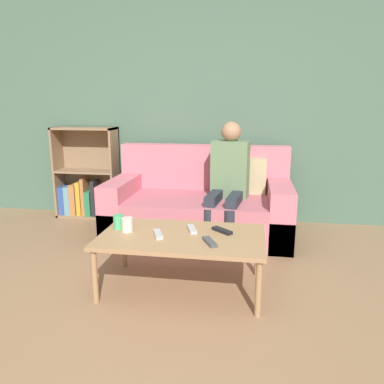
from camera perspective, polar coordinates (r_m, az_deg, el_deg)
ground_plane at (r=2.11m, az=-9.62°, el=-24.51°), size 22.00×22.00×0.00m
wall_back at (r=4.20m, az=1.27°, el=13.46°), size 12.00×0.06×2.60m
couch at (r=3.78m, az=1.30°, el=-2.20°), size 1.78×0.92×0.86m
bookshelf at (r=4.53m, az=-15.95°, el=1.45°), size 0.71×0.28×1.03m
coffee_table at (r=2.63m, az=-1.54°, el=-7.25°), size 1.14×0.66×0.40m
person_adult at (r=3.58m, az=5.57°, el=2.68°), size 0.40×0.67×1.13m
cup_near at (r=2.70m, az=-9.83°, el=-4.93°), size 0.08×0.08×0.10m
cup_far at (r=2.78m, az=-11.14°, el=-4.48°), size 0.07×0.07×0.10m
tv_remote_0 at (r=2.68m, az=4.60°, el=-5.87°), size 0.16×0.15×0.02m
tv_remote_1 at (r=2.61m, az=-5.20°, el=-6.42°), size 0.11×0.18×0.02m
tv_remote_2 at (r=2.46m, az=2.71°, el=-7.59°), size 0.12×0.17×0.02m
tv_remote_3 at (r=2.70m, az=-0.05°, el=-5.66°), size 0.10×0.18×0.02m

